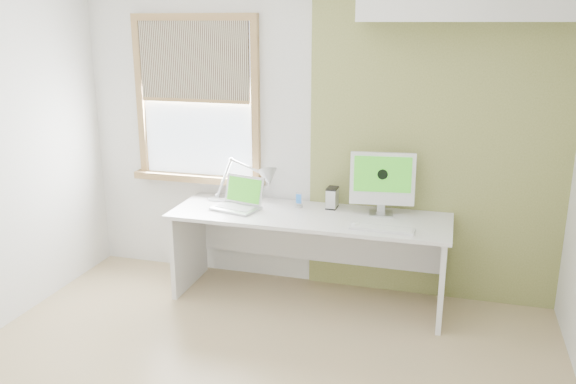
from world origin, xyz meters
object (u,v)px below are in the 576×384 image
(desk, at_px, (311,235))
(external_drive, at_px, (332,198))
(desk_lamp, at_px, (258,180))
(laptop, at_px, (240,200))
(imac, at_px, (382,180))

(desk, height_order, external_drive, external_drive)
(desk_lamp, xyz_separation_m, external_drive, (0.63, 0.00, -0.11))
(laptop, xyz_separation_m, imac, (1.13, 0.16, 0.21))
(imac, bearing_deg, desk_lamp, 177.92)
(laptop, distance_m, imac, 1.16)
(desk, distance_m, external_drive, 0.35)
(desk_lamp, bearing_deg, imac, -2.08)
(desk, height_order, imac, imac)
(desk_lamp, height_order, laptop, desk_lamp)
(desk, relative_size, imac, 4.32)
(desk, distance_m, laptop, 0.64)
(desk, relative_size, laptop, 5.25)
(desk_lamp, bearing_deg, external_drive, 0.36)
(desk_lamp, distance_m, laptop, 0.26)
(desk, relative_size, desk_lamp, 3.31)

